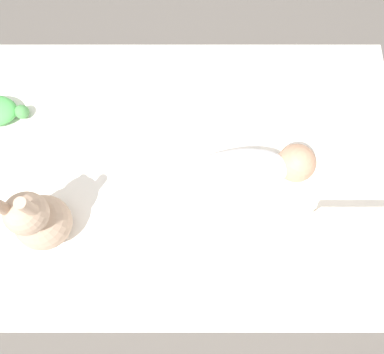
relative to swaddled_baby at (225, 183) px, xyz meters
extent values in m
plane|color=#514C47|center=(-0.18, 0.07, -0.23)|extent=(12.00, 12.00, 0.00)
cube|color=white|center=(-0.18, 0.07, -0.16)|extent=(1.59, 1.02, 0.15)
cube|color=white|center=(0.21, 0.03, -0.07)|extent=(0.18, 0.20, 0.02)
ellipsoid|color=white|center=(-0.03, -0.01, 0.00)|extent=(0.51, 0.34, 0.17)
sphere|color=tan|center=(0.23, 0.07, -0.01)|extent=(0.13, 0.13, 0.13)
cube|color=white|center=(0.47, -0.25, -0.03)|extent=(0.37, 0.35, 0.09)
sphere|color=tan|center=(-0.55, -0.13, 0.00)|extent=(0.17, 0.17, 0.17)
sphere|color=tan|center=(-0.55, -0.13, 0.13)|extent=(0.12, 0.12, 0.12)
cylinder|color=tan|center=(-0.59, -0.13, 0.20)|extent=(0.03, 0.03, 0.08)
cylinder|color=tan|center=(-0.52, -0.13, 0.20)|extent=(0.03, 0.03, 0.08)
sphere|color=#4C934C|center=(-0.70, 0.28, -0.05)|extent=(0.05, 0.05, 0.05)
camera|label=1|loc=(-0.10, -0.35, 1.12)|focal=35.00mm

